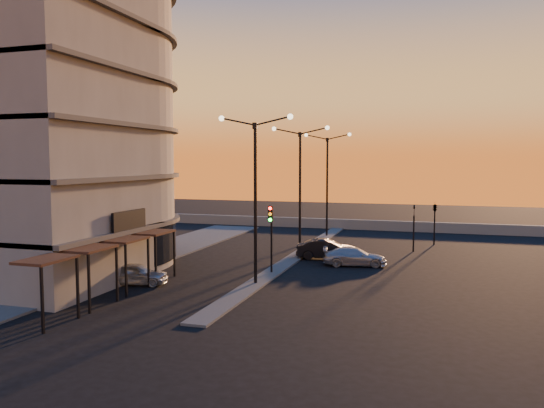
{
  "coord_description": "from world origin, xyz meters",
  "views": [
    {
      "loc": [
        9.68,
        -27.78,
        6.96
      ],
      "look_at": [
        -0.93,
        6.08,
        4.08
      ],
      "focal_mm": 35.0,
      "sensor_mm": 36.0,
      "label": 1
    }
  ],
  "objects_px": {
    "traffic_light_main": "(271,228)",
    "car_sedan": "(327,249)",
    "streetlamp_mid": "(300,180)",
    "car_wagon": "(355,257)",
    "car_hatchback": "(135,274)"
  },
  "relations": [
    {
      "from": "car_sedan",
      "to": "car_wagon",
      "type": "relative_size",
      "value": 1.02
    },
    {
      "from": "streetlamp_mid",
      "to": "car_sedan",
      "type": "xyz_separation_m",
      "value": [
        2.26,
        -1.05,
        -4.89
      ]
    },
    {
      "from": "car_hatchback",
      "to": "car_sedan",
      "type": "height_order",
      "value": "car_sedan"
    },
    {
      "from": "streetlamp_mid",
      "to": "car_wagon",
      "type": "xyz_separation_m",
      "value": [
        4.5,
        -2.84,
        -4.98
      ]
    },
    {
      "from": "traffic_light_main",
      "to": "car_sedan",
      "type": "height_order",
      "value": "traffic_light_main"
    },
    {
      "from": "streetlamp_mid",
      "to": "car_wagon",
      "type": "height_order",
      "value": "streetlamp_mid"
    },
    {
      "from": "streetlamp_mid",
      "to": "car_sedan",
      "type": "height_order",
      "value": "streetlamp_mid"
    },
    {
      "from": "traffic_light_main",
      "to": "car_sedan",
      "type": "distance_m",
      "value": 6.84
    },
    {
      "from": "car_hatchback",
      "to": "car_wagon",
      "type": "xyz_separation_m",
      "value": [
        11.0,
        9.15,
        -0.01
      ]
    },
    {
      "from": "streetlamp_mid",
      "to": "car_hatchback",
      "type": "bearing_deg",
      "value": -118.47
    },
    {
      "from": "car_wagon",
      "to": "car_hatchback",
      "type": "bearing_deg",
      "value": 118.57
    },
    {
      "from": "car_sedan",
      "to": "car_hatchback",
      "type": "bearing_deg",
      "value": 130.87
    },
    {
      "from": "streetlamp_mid",
      "to": "car_wagon",
      "type": "bearing_deg",
      "value": -32.23
    },
    {
      "from": "streetlamp_mid",
      "to": "car_sedan",
      "type": "bearing_deg",
      "value": -24.95
    },
    {
      "from": "car_hatchback",
      "to": "car_sedan",
      "type": "distance_m",
      "value": 14.01
    }
  ]
}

